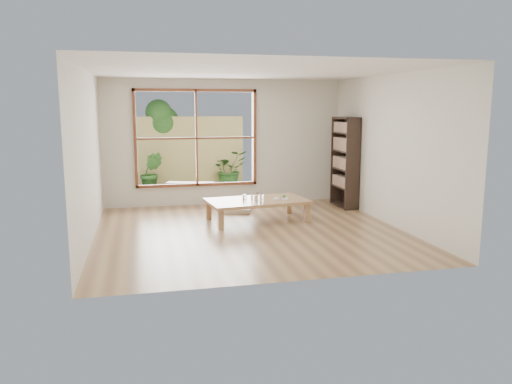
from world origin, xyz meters
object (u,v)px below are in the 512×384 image
food_tray (282,198)px  garden_bench (190,185)px  bookshelf (345,162)px  low_table (257,202)px

food_tray → garden_bench: 2.95m
bookshelf → food_tray: bearing=-150.1°
garden_bench → food_tray: bearing=-44.9°
food_tray → bookshelf: bearing=51.6°
low_table → bookshelf: bearing=16.2°
food_tray → low_table: bearing=-164.5°
low_table → food_tray: size_ratio=6.36×
low_table → food_tray: (0.45, -0.05, 0.06)m
bookshelf → food_tray: size_ratio=6.21×
bookshelf → garden_bench: (-3.00, 1.67, -0.62)m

